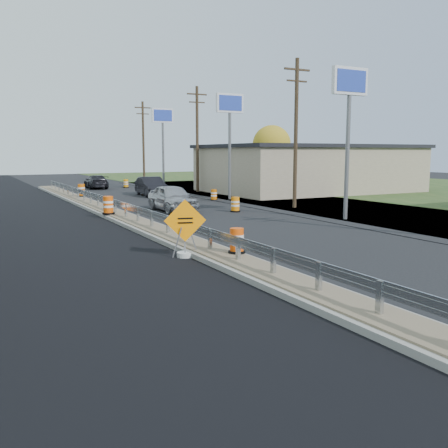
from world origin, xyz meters
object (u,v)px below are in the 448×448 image
barrel_shoulder_near (235,205)px  car_dark_far (96,182)px  barrel_median_far (81,190)px  barrel_shoulder_mid (214,195)px  car_dark_mid (151,186)px  caution_sign (185,243)px  barrel_shoulder_far (126,184)px  car_silver (172,198)px  barrel_median_mid (108,206)px  barrel_median_near (237,241)px

barrel_shoulder_near → car_dark_far: (-2.67, 23.89, 0.24)m
barrel_median_far → car_dark_far: bearing=71.3°
barrel_median_far → barrel_shoulder_mid: bearing=-32.0°
barrel_shoulder_mid → car_dark_mid: car_dark_mid is taller
caution_sign → barrel_shoulder_far: caution_sign is taller
barrel_median_far → car_dark_mid: size_ratio=0.20×
barrel_shoulder_far → barrel_shoulder_mid: bearing=-83.6°
barrel_shoulder_mid → car_silver: 7.41m
caution_sign → car_dark_far: size_ratio=0.43×
car_dark_far → barrel_median_far: bearing=75.1°
caution_sign → barrel_median_mid: 11.38m
barrel_median_far → barrel_shoulder_near: size_ratio=1.05×
barrel_median_far → car_dark_mid: (5.82, 0.60, 0.10)m
caution_sign → barrel_median_near: size_ratio=2.38×
barrel_median_far → barrel_shoulder_far: bearing=58.4°
barrel_median_mid → barrel_shoulder_mid: bearing=34.2°
car_dark_mid → barrel_shoulder_far: bearing=89.0°
barrel_median_mid → barrel_shoulder_far: size_ratio=1.14×
caution_sign → barrel_shoulder_near: caution_sign is taller
caution_sign → car_dark_far: (5.27, 34.68, 0.17)m
barrel_median_far → barrel_shoulder_mid: 10.20m
car_dark_far → car_silver: bearing=92.4°
barrel_shoulder_far → barrel_median_far: bearing=-121.6°
caution_sign → barrel_median_mid: (0.35, 11.37, 0.20)m
barrel_median_near → barrel_shoulder_near: size_ratio=0.92×
barrel_median_near → car_dark_far: 36.07m
barrel_shoulder_far → caution_sign: bearing=-103.5°
barrel_median_far → barrel_shoulder_mid: (8.65, -5.40, -0.29)m
barrel_shoulder_near → car_dark_far: car_dark_far is taller
barrel_median_mid → car_silver: (4.37, 1.56, 0.11)m
barrel_median_near → car_dark_far: size_ratio=0.18×
barrel_median_far → car_dark_mid: 5.85m
barrel_median_mid → barrel_median_far: barrel_median_mid is taller
caution_sign → barrel_shoulder_mid: (10.10, 18.01, -0.11)m
caution_sign → barrel_median_near: 1.80m
barrel_median_mid → car_dark_far: 23.82m
barrel_median_far → caution_sign: bearing=-93.5°
barrel_median_near → car_silver: car_silver is taller
car_dark_far → barrel_median_near: bearing=87.6°
barrel_shoulder_mid → caution_sign: bearing=-119.3°
barrel_shoulder_mid → barrel_median_near: bearing=-114.5°
car_dark_mid → barrel_shoulder_near: bearing=-82.8°
barrel_median_mid → barrel_median_far: 12.09m
barrel_shoulder_mid → car_dark_mid: 6.65m
car_silver → caution_sign: bearing=-109.3°
barrel_shoulder_mid → car_silver: size_ratio=0.17×
caution_sign → barrel_shoulder_mid: size_ratio=2.44×
barrel_median_near → barrel_shoulder_mid: 21.09m
car_dark_far → barrel_median_mid: bearing=81.9°
car_dark_far → barrel_shoulder_mid: bearing=110.0°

